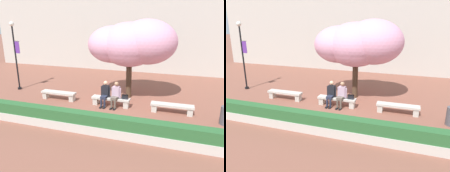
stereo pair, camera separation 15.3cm
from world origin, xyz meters
TOP-DOWN VIEW (x-y plane):
  - ground_plane at (0.00, 0.00)m, footprint 100.00×100.00m
  - building_facade at (0.00, 9.87)m, footprint 28.00×4.00m
  - stone_bench_west_end at (-3.01, 0.00)m, footprint 1.96×0.44m
  - stone_bench_near_west at (-0.00, 0.00)m, footprint 1.96×0.44m
  - stone_bench_center at (3.01, 0.00)m, footprint 1.96×0.44m
  - person_seated_left at (-0.29, -0.05)m, footprint 0.51×0.69m
  - person_seated_right at (0.27, -0.05)m, footprint 0.51×0.71m
  - handbag at (0.73, 0.01)m, footprint 0.30×0.15m
  - cherry_tree_main at (0.62, 1.57)m, footprint 4.73×3.34m
  - lamp_post_with_banner at (-6.35, 0.89)m, footprint 0.54×0.28m
  - planter_hedge_foreground at (0.00, -2.83)m, footprint 10.67×0.50m

SIDE VIEW (x-z plane):
  - ground_plane at x=0.00m, z-range 0.00..0.00m
  - stone_bench_west_end at x=-3.01m, z-range 0.08..0.53m
  - stone_bench_near_west at x=0.00m, z-range 0.08..0.53m
  - stone_bench_center at x=3.01m, z-range 0.08..0.53m
  - planter_hedge_foreground at x=0.00m, z-range -0.01..0.79m
  - handbag at x=0.73m, z-range 0.41..0.75m
  - person_seated_left at x=-0.29m, z-range 0.05..1.34m
  - person_seated_right at x=0.27m, z-range 0.05..1.34m
  - lamp_post_with_banner at x=-6.35m, z-range 0.41..4.54m
  - cherry_tree_main at x=0.62m, z-range 0.86..5.14m
  - building_facade at x=0.00m, z-range 0.00..8.31m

